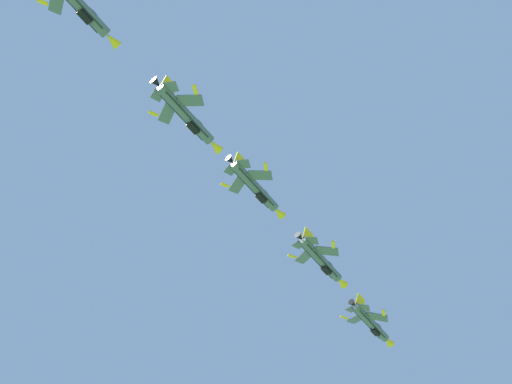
% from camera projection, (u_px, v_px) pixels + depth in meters
% --- Properties ---
extents(fighter_jet_lead, '(9.98, 15.95, 5.01)m').
position_uv_depth(fighter_jet_lead, '(371.00, 323.00, 121.60)').
color(fighter_jet_lead, '#4C5666').
extents(fighter_jet_left_wing, '(10.23, 15.95, 4.74)m').
position_uv_depth(fighter_jet_left_wing, '(321.00, 260.00, 110.98)').
color(fighter_jet_left_wing, '#4C5666').
extents(fighter_jet_right_wing, '(10.37, 15.95, 4.52)m').
position_uv_depth(fighter_jet_right_wing, '(256.00, 187.00, 105.22)').
color(fighter_jet_right_wing, '#4C5666').
extents(fighter_jet_left_outer, '(10.33, 15.95, 4.59)m').
position_uv_depth(fighter_jet_left_outer, '(187.00, 116.00, 93.88)').
color(fighter_jet_left_outer, '#4C5666').
extents(fighter_jet_right_outer, '(10.29, 15.95, 4.64)m').
position_uv_depth(fighter_jet_right_outer, '(78.00, 3.00, 85.37)').
color(fighter_jet_right_outer, '#4C5666').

